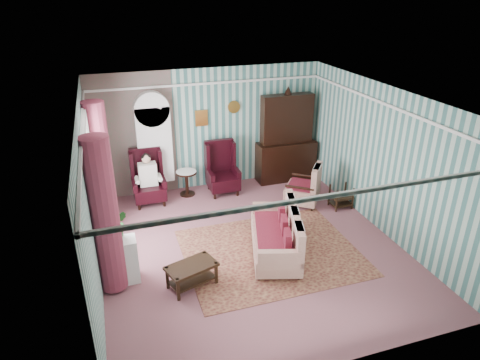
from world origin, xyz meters
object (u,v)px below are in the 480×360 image
object	(u,v)px
bookcase	(155,150)
sofa	(275,227)
dresser_hutch	(287,136)
plant_stand	(121,261)
seated_woman	(148,179)
floral_armchair	(303,185)
wingback_left	(148,178)
nest_table	(341,196)
coffee_table	(192,275)
wingback_right	(223,169)
round_side_table	(187,183)

from	to	relation	value
bookcase	sofa	xyz separation A→B (m)	(1.71, -3.17, -0.56)
dresser_hutch	plant_stand	world-z (taller)	dresser_hutch
seated_woman	sofa	bearing A→B (deg)	-54.78
plant_stand	floral_armchair	distance (m)	4.44
bookcase	wingback_left	bearing A→B (deg)	-122.66
dresser_hutch	seated_woman	world-z (taller)	dresser_hutch
nest_table	plant_stand	size ratio (longest dim) A/B	0.68
wingback_left	floral_armchair	xyz separation A→B (m)	(3.32, -1.11, -0.17)
plant_stand	coffee_table	distance (m)	1.21
dresser_hutch	floral_armchair	size ratio (longest dim) A/B	2.59
floral_armchair	wingback_left	bearing A→B (deg)	109.01
coffee_table	wingback_left	bearing A→B (deg)	95.04
nest_table	dresser_hutch	bearing A→B (deg)	107.39
nest_table	floral_armchair	world-z (taller)	floral_armchair
nest_table	floral_armchair	size ratio (longest dim) A/B	0.59
bookcase	floral_armchair	world-z (taller)	bookcase
dresser_hutch	coffee_table	world-z (taller)	dresser_hutch
bookcase	dresser_hutch	xyz separation A→B (m)	(3.25, -0.12, 0.06)
seated_woman	floral_armchair	bearing A→B (deg)	-18.42
wingback_left	wingback_right	bearing A→B (deg)	0.00
bookcase	wingback_right	xyz separation A→B (m)	(1.50, -0.39, -0.50)
floral_armchair	coffee_table	xyz separation A→B (m)	(-3.03, -2.14, -0.25)
bookcase	plant_stand	size ratio (longest dim) A/B	2.80
wingback_right	floral_armchair	size ratio (longest dim) A/B	1.37
wingback_left	nest_table	world-z (taller)	wingback_left
sofa	floral_armchair	bearing A→B (deg)	-22.07
nest_table	floral_armchair	distance (m)	0.89
dresser_hutch	floral_armchair	bearing A→B (deg)	-97.49
wingback_right	sofa	world-z (taller)	wingback_right
coffee_table	wingback_right	bearing A→B (deg)	65.74
nest_table	bookcase	bearing A→B (deg)	153.08
round_side_table	wingback_right	bearing A→B (deg)	-10.01
wingback_left	floral_armchair	size ratio (longest dim) A/B	1.37
round_side_table	plant_stand	world-z (taller)	plant_stand
nest_table	sofa	bearing A→B (deg)	-149.73
bookcase	wingback_left	world-z (taller)	bookcase
wingback_right	wingback_left	bearing A→B (deg)	180.00
wingback_right	nest_table	bearing A→B (deg)	-33.75
dresser_hutch	wingback_right	bearing A→B (deg)	-171.23
bookcase	round_side_table	distance (m)	1.07
sofa	round_side_table	bearing A→B (deg)	36.88
nest_table	coffee_table	size ratio (longest dim) A/B	0.66
seated_woman	round_side_table	bearing A→B (deg)	9.46
round_side_table	floral_armchair	xyz separation A→B (m)	(2.42, -1.26, 0.16)
dresser_hutch	coffee_table	xyz separation A→B (m)	(-3.21, -3.52, -0.97)
sofa	coffee_table	xyz separation A→B (m)	(-1.68, -0.47, -0.35)
wingback_right	seated_woman	world-z (taller)	wingback_right
round_side_table	coffee_table	distance (m)	3.45
dresser_hutch	wingback_left	bearing A→B (deg)	-175.59
wingback_left	nest_table	xyz separation A→B (m)	(4.07, -1.55, -0.35)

